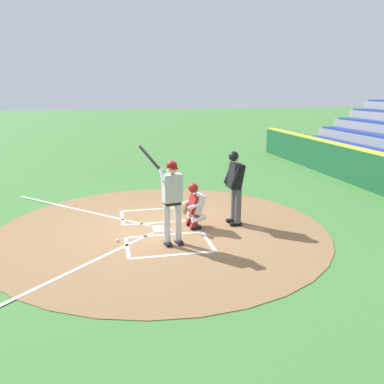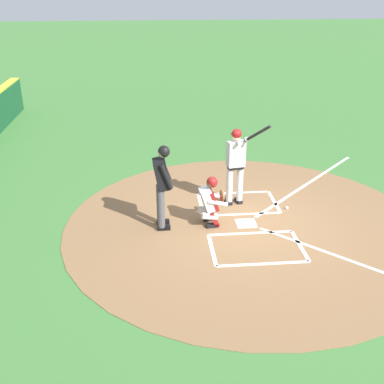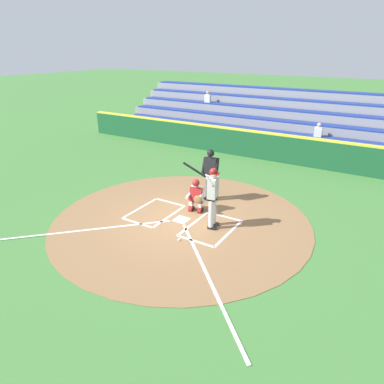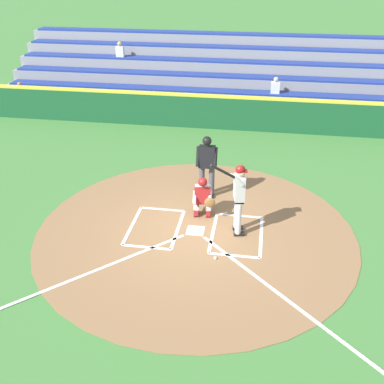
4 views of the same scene
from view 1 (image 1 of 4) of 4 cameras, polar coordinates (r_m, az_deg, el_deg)
name	(u,v)px [view 1 (image 1 of 4)]	position (r m, az deg, el deg)	size (l,w,h in m)	color
ground_plane	(162,229)	(9.81, -4.33, -5.30)	(120.00, 120.00, 0.00)	#427A38
dirt_circle	(162,229)	(9.80, -4.34, -5.27)	(8.00, 8.00, 0.01)	olive
home_plate_and_chalk	(125,231)	(9.73, -9.50, -5.54)	(7.93, 4.91, 0.01)	white
batter	(172,196)	(8.51, -2.94, -0.60)	(0.86, 0.85, 2.13)	silver
catcher	(194,205)	(9.69, 0.28, -1.84)	(0.63, 0.62, 1.13)	black
plate_umpire	(235,183)	(9.88, 6.18, 1.32)	(0.59, 0.42, 1.86)	#4C4C51
baseball	(117,240)	(9.12, -10.64, -6.83)	(0.07, 0.07, 0.07)	white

